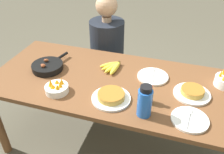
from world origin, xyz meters
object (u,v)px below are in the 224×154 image
Objects in this scene: empty_plate_near_front at (153,76)px; hot_sauce_bottle at (149,95)px; banana_bunch at (113,67)px; frittata_plate_center at (111,97)px; water_bottle at (145,102)px; person_figure at (107,60)px; fruit_bowl_citrus at (57,88)px; frittata_plate_side at (192,92)px; skillet at (48,66)px; empty_plate_far_left at (190,120)px.

hot_sauce_bottle is (0.02, -0.30, 0.05)m from empty_plate_near_front.
banana_bunch is 0.39m from frittata_plate_center.
water_bottle is 0.19× the size of person_figure.
hot_sauce_bottle reaches higher than empty_plate_near_front.
empty_plate_near_front is 0.20× the size of person_figure.
hot_sauce_bottle is (0.64, 0.08, 0.03)m from fruit_bowl_citrus.
person_figure is at bearing 142.18° from frittata_plate_side.
banana_bunch is 0.53m from skillet.
empty_plate_far_left is 0.20× the size of person_figure.
hot_sauce_bottle reaches higher than skillet.
empty_plate_near_front is at bearing -43.81° from person_figure.
banana_bunch is 0.61m from person_figure.
fruit_bowl_citrus reaches higher than frittata_plate_center.
frittata_plate_center is at bearing -169.93° from hot_sauce_bottle.
person_figure reaches higher than frittata_plate_center.
person_figure reaches higher than empty_plate_far_left.
frittata_plate_center is 1.63× the size of fruit_bowl_citrus.
hot_sauce_bottle is at bearing 161.06° from empty_plate_far_left.
skillet is (-0.50, -0.17, 0.01)m from banana_bunch.
frittata_plate_center is at bearing -157.43° from frittata_plate_side.
frittata_plate_side is at bearing 32.35° from hot_sauce_bottle.
fruit_bowl_citrus is 0.64m from water_bottle.
empty_plate_near_front is 1.03× the size of empty_plate_far_left.
frittata_plate_center is at bearing -95.42° from skillet.
skillet is at bearing 161.39° from water_bottle.
empty_plate_far_left is 1.40× the size of fruit_bowl_citrus.
frittata_plate_center is at bearing -74.11° from banana_bunch.
frittata_plate_side is at bearing 22.57° from frittata_plate_center.
fruit_bowl_citrus is (-0.39, -0.04, 0.01)m from frittata_plate_center.
frittata_plate_side is (1.13, 0.01, -0.01)m from skillet.
fruit_bowl_citrus is (-0.92, -0.26, 0.01)m from frittata_plate_side.
frittata_plate_side is 0.27m from empty_plate_far_left.
person_figure reaches higher than banana_bunch.
skillet reaches higher than frittata_plate_center.
empty_plate_near_front is 0.44m from water_bottle.
water_bottle reaches higher than empty_plate_near_front.
water_bottle is at bearing -88.44° from empty_plate_near_front.
skillet is 0.31× the size of person_figure.
banana_bunch is at bearing 175.34° from empty_plate_near_front.
fruit_bowl_citrus is 0.96m from person_figure.
frittata_plate_side reaches higher than banana_bunch.
banana_bunch is 0.57× the size of skillet.
frittata_plate_side is 1.11× the size of empty_plate_far_left.
empty_plate_near_front is at bearing -4.66° from banana_bunch.
fruit_bowl_citrus reaches higher than empty_plate_near_front.
water_bottle is (0.85, -0.29, 0.08)m from skillet.
frittata_plate_center is 0.23× the size of person_figure.
banana_bunch is at bearing -66.76° from person_figure.
water_bottle is at bearing -133.94° from frittata_plate_side.
person_figure is at bearing 120.55° from water_bottle.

